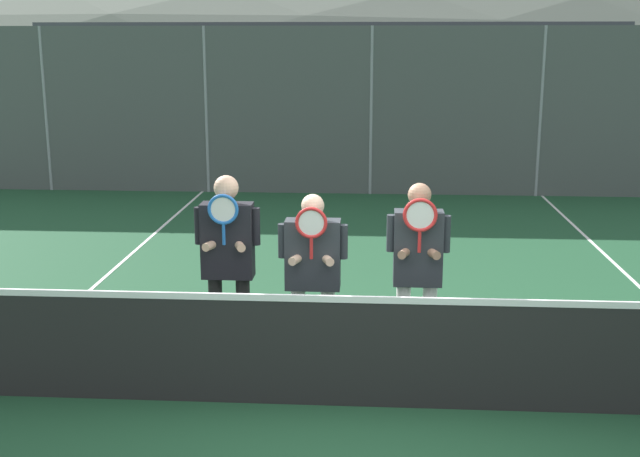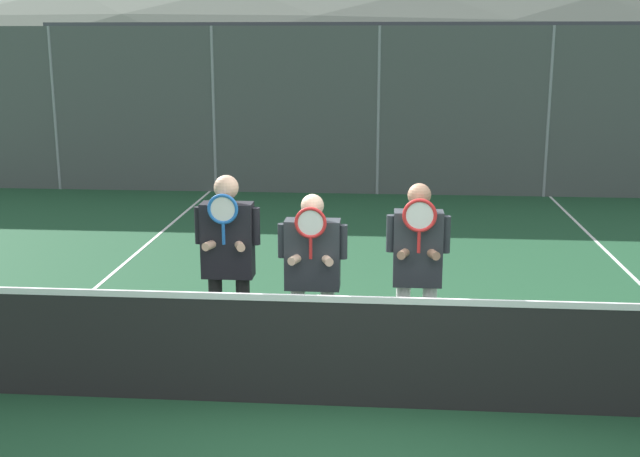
% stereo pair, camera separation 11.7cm
% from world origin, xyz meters
% --- Properties ---
extents(ground_plane, '(120.00, 120.00, 0.00)m').
position_xyz_m(ground_plane, '(0.00, 0.00, 0.00)').
color(ground_plane, '#1E4C2D').
extents(hill_distant, '(101.54, 56.41, 19.74)m').
position_xyz_m(hill_distant, '(0.00, 50.87, 0.00)').
color(hill_distant, gray).
rests_on(hill_distant, ground_plane).
extents(clubhouse_building, '(15.48, 5.50, 3.48)m').
position_xyz_m(clubhouse_building, '(-1.20, 17.64, 1.76)').
color(clubhouse_building, '#9EA3A8').
rests_on(clubhouse_building, ground_plane).
extents(fence_back, '(19.83, 0.06, 3.30)m').
position_xyz_m(fence_back, '(0.00, 9.67, 1.65)').
color(fence_back, gray).
rests_on(fence_back, ground_plane).
extents(tennis_net, '(9.22, 0.09, 1.08)m').
position_xyz_m(tennis_net, '(0.00, 0.00, 0.50)').
color(tennis_net, gray).
rests_on(tennis_net, ground_plane).
extents(court_line_left_sideline, '(0.05, 16.00, 0.01)m').
position_xyz_m(court_line_left_sideline, '(-3.42, 3.00, 0.00)').
color(court_line_left_sideline, white).
rests_on(court_line_left_sideline, ground_plane).
extents(player_leftmost, '(0.61, 0.34, 1.83)m').
position_xyz_m(player_leftmost, '(-1.27, 0.78, 1.10)').
color(player_leftmost, black).
rests_on(player_leftmost, ground_plane).
extents(player_center_left, '(0.63, 0.34, 1.68)m').
position_xyz_m(player_center_left, '(-0.48, 0.72, 1.00)').
color(player_center_left, white).
rests_on(player_center_left, ground_plane).
extents(player_center_right, '(0.57, 0.34, 1.79)m').
position_xyz_m(player_center_right, '(0.47, 0.74, 1.06)').
color(player_center_right, white).
rests_on(player_center_right, ground_plane).
extents(car_far_left, '(4.08, 1.97, 1.71)m').
position_xyz_m(car_far_left, '(-6.46, 12.76, 0.88)').
color(car_far_left, silver).
rests_on(car_far_left, ground_plane).
extents(car_left_of_center, '(4.20, 2.05, 1.77)m').
position_xyz_m(car_left_of_center, '(-1.51, 12.79, 0.91)').
color(car_left_of_center, black).
rests_on(car_left_of_center, ground_plane).
extents(car_center, '(4.73, 1.95, 1.74)m').
position_xyz_m(car_center, '(3.75, 12.74, 0.89)').
color(car_center, navy).
rests_on(car_center, ground_plane).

